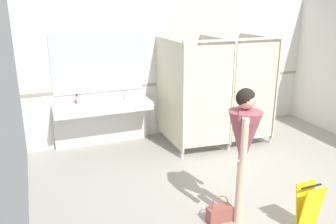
{
  "coord_description": "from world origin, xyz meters",
  "views": [
    {
      "loc": [
        -2.87,
        -3.39,
        2.63
      ],
      "look_at": [
        -1.01,
        1.32,
        1.01
      ],
      "focal_mm": 37.33,
      "sensor_mm": 36.0,
      "label": 1
    }
  ],
  "objects_px": {
    "soap_dispenser": "(77,100)",
    "wet_floor_sign": "(309,207)",
    "person_standing": "(244,139)",
    "handbag": "(220,213)",
    "paper_cup": "(115,102)"
  },
  "relations": [
    {
      "from": "soap_dispenser",
      "to": "wet_floor_sign",
      "type": "relative_size",
      "value": 0.3
    },
    {
      "from": "person_standing",
      "to": "soap_dispenser",
      "type": "xyz_separation_m",
      "value": [
        -1.53,
        3.0,
        -0.15
      ]
    },
    {
      "from": "soap_dispenser",
      "to": "wet_floor_sign",
      "type": "xyz_separation_m",
      "value": [
        2.15,
        -3.52,
        -0.62
      ]
    },
    {
      "from": "handbag",
      "to": "paper_cup",
      "type": "height_order",
      "value": "paper_cup"
    },
    {
      "from": "person_standing",
      "to": "soap_dispenser",
      "type": "relative_size",
      "value": 9.5
    },
    {
      "from": "soap_dispenser",
      "to": "wet_floor_sign",
      "type": "bearing_deg",
      "value": -58.57
    },
    {
      "from": "paper_cup",
      "to": "soap_dispenser",
      "type": "bearing_deg",
      "value": 155.08
    },
    {
      "from": "paper_cup",
      "to": "wet_floor_sign",
      "type": "relative_size",
      "value": 0.16
    },
    {
      "from": "soap_dispenser",
      "to": "paper_cup",
      "type": "bearing_deg",
      "value": -24.92
    },
    {
      "from": "soap_dispenser",
      "to": "paper_cup",
      "type": "distance_m",
      "value": 0.68
    },
    {
      "from": "handbag",
      "to": "wet_floor_sign",
      "type": "distance_m",
      "value": 1.05
    },
    {
      "from": "person_standing",
      "to": "handbag",
      "type": "height_order",
      "value": "person_standing"
    },
    {
      "from": "handbag",
      "to": "soap_dispenser",
      "type": "bearing_deg",
      "value": 113.16
    },
    {
      "from": "handbag",
      "to": "soap_dispenser",
      "type": "distance_m",
      "value": 3.34
    },
    {
      "from": "person_standing",
      "to": "handbag",
      "type": "relative_size",
      "value": 4.78
    }
  ]
}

